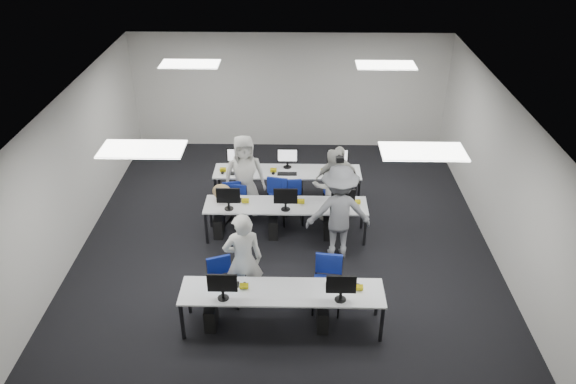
{
  "coord_description": "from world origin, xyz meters",
  "views": [
    {
      "loc": [
        0.22,
        -9.2,
        6.48
      ],
      "look_at": [
        0.04,
        0.23,
        1.0
      ],
      "focal_mm": 35.0,
      "sensor_mm": 36.0,
      "label": 1
    }
  ],
  "objects_px": {
    "chair_4": "(338,206)",
    "chair_5": "(232,201)",
    "chair_1": "(327,293)",
    "student_1": "(331,185)",
    "chair_7": "(336,202)",
    "student_2": "(244,175)",
    "student_3": "(337,181)",
    "chair_3": "(292,209)",
    "photographer": "(339,212)",
    "student_0": "(243,261)",
    "desk_mid": "(286,207)",
    "chair_2": "(236,212)",
    "chair_0": "(223,291)",
    "chair_6": "(279,199)",
    "desk_front": "(282,294)"
  },
  "relations": [
    {
      "from": "chair_5",
      "to": "chair_0",
      "type": "bearing_deg",
      "value": -98.29
    },
    {
      "from": "chair_3",
      "to": "chair_6",
      "type": "height_order",
      "value": "chair_6"
    },
    {
      "from": "chair_0",
      "to": "chair_1",
      "type": "relative_size",
      "value": 0.91
    },
    {
      "from": "desk_front",
      "to": "chair_3",
      "type": "relative_size",
      "value": 3.63
    },
    {
      "from": "chair_2",
      "to": "photographer",
      "type": "bearing_deg",
      "value": -12.51
    },
    {
      "from": "chair_2",
      "to": "student_3",
      "type": "bearing_deg",
      "value": 25.83
    },
    {
      "from": "photographer",
      "to": "chair_2",
      "type": "bearing_deg",
      "value": -32.2
    },
    {
      "from": "student_2",
      "to": "student_3",
      "type": "xyz_separation_m",
      "value": [
        1.94,
        -0.02,
        -0.1
      ]
    },
    {
      "from": "student_2",
      "to": "photographer",
      "type": "distance_m",
      "value": 2.4
    },
    {
      "from": "chair_2",
      "to": "chair_4",
      "type": "height_order",
      "value": "chair_4"
    },
    {
      "from": "chair_2",
      "to": "student_0",
      "type": "relative_size",
      "value": 0.45
    },
    {
      "from": "chair_5",
      "to": "student_0",
      "type": "distance_m",
      "value": 3.02
    },
    {
      "from": "chair_2",
      "to": "student_3",
      "type": "xyz_separation_m",
      "value": [
        2.11,
        0.4,
        0.54
      ]
    },
    {
      "from": "chair_5",
      "to": "chair_7",
      "type": "distance_m",
      "value": 2.23
    },
    {
      "from": "chair_1",
      "to": "student_3",
      "type": "bearing_deg",
      "value": 91.27
    },
    {
      "from": "chair_1",
      "to": "chair_4",
      "type": "bearing_deg",
      "value": 90.37
    },
    {
      "from": "chair_1",
      "to": "student_3",
      "type": "distance_m",
      "value": 3.04
    },
    {
      "from": "chair_1",
      "to": "student_2",
      "type": "height_order",
      "value": "student_2"
    },
    {
      "from": "chair_4",
      "to": "chair_5",
      "type": "bearing_deg",
      "value": -164.18
    },
    {
      "from": "student_0",
      "to": "student_3",
      "type": "bearing_deg",
      "value": -133.38
    },
    {
      "from": "chair_0",
      "to": "chair_6",
      "type": "bearing_deg",
      "value": 52.92
    },
    {
      "from": "chair_0",
      "to": "chair_7",
      "type": "height_order",
      "value": "chair_7"
    },
    {
      "from": "chair_0",
      "to": "photographer",
      "type": "relative_size",
      "value": 0.46
    },
    {
      "from": "chair_6",
      "to": "student_1",
      "type": "height_order",
      "value": "student_1"
    },
    {
      "from": "chair_2",
      "to": "chair_7",
      "type": "bearing_deg",
      "value": 25.67
    },
    {
      "from": "chair_4",
      "to": "student_1",
      "type": "distance_m",
      "value": 0.52
    },
    {
      "from": "chair_3",
      "to": "chair_1",
      "type": "bearing_deg",
      "value": -83.78
    },
    {
      "from": "student_1",
      "to": "student_3",
      "type": "relative_size",
      "value": 1.02
    },
    {
      "from": "student_3",
      "to": "chair_5",
      "type": "bearing_deg",
      "value": -179.23
    },
    {
      "from": "desk_front",
      "to": "chair_0",
      "type": "bearing_deg",
      "value": 152.92
    },
    {
      "from": "chair_1",
      "to": "student_1",
      "type": "relative_size",
      "value": 0.59
    },
    {
      "from": "chair_1",
      "to": "chair_5",
      "type": "bearing_deg",
      "value": 130.11
    },
    {
      "from": "student_2",
      "to": "student_3",
      "type": "distance_m",
      "value": 1.95
    },
    {
      "from": "chair_2",
      "to": "student_1",
      "type": "xyz_separation_m",
      "value": [
        1.97,
        0.19,
        0.55
      ]
    },
    {
      "from": "chair_3",
      "to": "student_0",
      "type": "height_order",
      "value": "student_0"
    },
    {
      "from": "student_1",
      "to": "photographer",
      "type": "distance_m",
      "value": 1.27
    },
    {
      "from": "student_0",
      "to": "chair_1",
      "type": "bearing_deg",
      "value": 164.02
    },
    {
      "from": "chair_2",
      "to": "chair_7",
      "type": "relative_size",
      "value": 0.89
    },
    {
      "from": "chair_7",
      "to": "chair_5",
      "type": "bearing_deg",
      "value": 163.33
    },
    {
      "from": "chair_2",
      "to": "student_2",
      "type": "relative_size",
      "value": 0.46
    },
    {
      "from": "chair_7",
      "to": "student_2",
      "type": "distance_m",
      "value": 2.03
    },
    {
      "from": "chair_7",
      "to": "student_1",
      "type": "distance_m",
      "value": 0.57
    },
    {
      "from": "chair_3",
      "to": "student_3",
      "type": "xyz_separation_m",
      "value": [
        0.93,
        0.32,
        0.51
      ]
    },
    {
      "from": "desk_mid",
      "to": "chair_4",
      "type": "distance_m",
      "value": 1.32
    },
    {
      "from": "chair_4",
      "to": "student_2",
      "type": "relative_size",
      "value": 0.55
    },
    {
      "from": "desk_front",
      "to": "student_1",
      "type": "bearing_deg",
      "value": 74.25
    },
    {
      "from": "chair_1",
      "to": "chair_7",
      "type": "relative_size",
      "value": 1.05
    },
    {
      "from": "photographer",
      "to": "student_0",
      "type": "bearing_deg",
      "value": 36.5
    },
    {
      "from": "chair_6",
      "to": "photographer",
      "type": "bearing_deg",
      "value": -41.79
    },
    {
      "from": "student_0",
      "to": "chair_2",
      "type": "bearing_deg",
      "value": -93.89
    }
  ]
}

